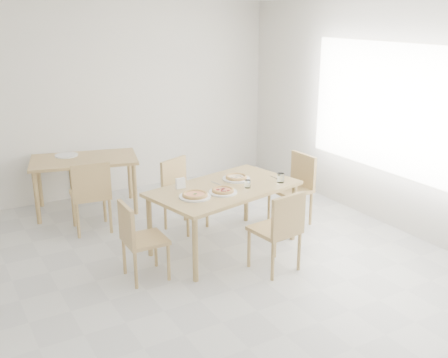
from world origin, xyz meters
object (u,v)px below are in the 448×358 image
plate_margherita (195,197)px  plate_empty (66,155)px  chair_west (138,236)px  napkin_holder (180,184)px  chair_back_n (86,159)px  pizza_mushroom (236,177)px  pizza_pepperoni (223,190)px  plate_pepperoni (223,192)px  tumbler_b (248,184)px  second_table (84,165)px  main_table (224,193)px  tumbler_a (281,178)px  chair_south (280,226)px  chair_north (181,189)px  chair_back_s (91,192)px  pizza_margherita (195,195)px  chair_east (296,184)px

plate_margherita → plate_empty: same height
chair_west → napkin_holder: (0.68, 0.39, 0.33)m
chair_back_n → pizza_mushroom: bearing=-42.6°
pizza_pepperoni → chair_back_n: 3.02m
plate_pepperoni → pizza_pepperoni: 0.02m
pizza_pepperoni → plate_empty: size_ratio=0.92×
tumbler_b → second_table: bearing=120.3°
main_table → napkin_holder: napkin_holder is taller
pizza_mushroom → napkin_holder: napkin_holder is taller
plate_margherita → pizza_pepperoni: (0.33, -0.03, 0.02)m
tumbler_a → chair_west: bearing=-179.4°
second_table → plate_empty: size_ratio=5.06×
chair_south → chair_north: chair_south is taller
main_table → chair_north: 0.84m
chair_west → plate_margherita: (0.70, 0.07, 0.27)m
chair_north → plate_margherita: size_ratio=2.58×
plate_margherita → chair_back_s: size_ratio=0.37×
chair_north → chair_back_s: 1.11m
pizza_margherita → pizza_mushroom: 0.77m
chair_west → chair_north: bearing=-42.4°
tumbler_b → tumbler_a: bearing=-4.9°
plate_pepperoni → chair_back_s: bearing=128.1°
chair_north → chair_back_n: (-0.64, 1.95, 0.00)m
tumbler_b → chair_back_n: size_ratio=0.10×
chair_south → tumbler_a: 0.82m
chair_back_n → chair_back_s: bearing=-79.0°
chair_north → plate_pepperoni: chair_north is taller
napkin_holder → chair_north: bearing=66.5°
main_table → napkin_holder: bearing=146.7°
plate_margherita → plate_pepperoni: 0.33m
napkin_holder → plate_pepperoni: bearing=-43.3°
chair_east → chair_back_n: bearing=-144.2°
chair_north → plate_empty: (-1.05, 1.43, 0.24)m
chair_south → second_table: chair_south is taller
napkin_holder → chair_east: bearing=2.9°
chair_north → napkin_holder: (-0.30, -0.63, 0.30)m
chair_south → pizza_pepperoni: 0.76m
plate_pepperoni → chair_east: bearing=16.0°
plate_empty → pizza_pepperoni: bearing=-65.5°
pizza_pepperoni → tumbler_b: tumbler_b is taller
chair_west → tumbler_b: (1.36, 0.06, 0.31)m
chair_east → tumbler_a: size_ratio=8.24×
pizza_margherita → pizza_pepperoni: same height
chair_north → plate_margherita: (-0.28, -0.95, 0.24)m
second_table → chair_back_s: bearing=-86.6°
pizza_margherita → main_table: bearing=17.7°
chair_south → chair_north: 1.66m
chair_south → tumbler_b: bearing=-98.1°
tumbler_a → plate_empty: size_ratio=0.36×
chair_back_n → main_table: bearing=-48.6°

